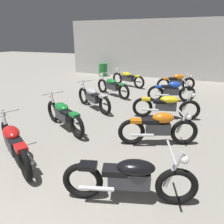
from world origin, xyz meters
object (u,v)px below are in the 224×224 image
Objects in this scene: motorcycle_right_row_4 at (172,91)px; motorcycle_left_row_2 at (63,114)px; motorcycle_right_row_5 at (176,82)px; oil_drum at (103,70)px; motorcycle_left_row_3 at (93,97)px; motorcycle_left_row_5 at (128,78)px; motorcycle_left_row_4 at (112,86)px; motorcycle_right_row_3 at (166,105)px; motorcycle_left_row_1 at (14,142)px; motorcycle_right_row_1 at (130,178)px; motorcycle_right_row_2 at (159,128)px.

motorcycle_left_row_2 is at bearing -124.02° from motorcycle_right_row_4.
oil_drum is (-5.04, 2.48, -0.03)m from motorcycle_right_row_5.
motorcycle_left_row_3 is 4.02m from motorcycle_left_row_5.
motorcycle_left_row_4 is 2.08m from motorcycle_left_row_5.
motorcycle_right_row_3 is (2.55, -4.01, 0.00)m from motorcycle_left_row_5.
motorcycle_left_row_1 is at bearing -90.62° from motorcycle_left_row_3.
motorcycle_left_row_5 and motorcycle_right_row_1 have the same top height.
motorcycle_left_row_5 reaches higher than motorcycle_right_row_4.
motorcycle_left_row_1 and motorcycle_left_row_3 have the same top height.
oil_drum is (-4.98, 10.24, -0.03)m from motorcycle_right_row_1.
motorcycle_left_row_4 is 1.09× the size of motorcycle_right_row_5.
motorcycle_left_row_1 is at bearing -115.04° from motorcycle_right_row_4.
motorcycle_left_row_2 is 3.83m from motorcycle_left_row_4.
motorcycle_right_row_1 is (2.48, -7.91, 0.00)m from motorcycle_left_row_5.
motorcycle_left_row_3 is at bearing -69.34° from oil_drum.
motorcycle_right_row_1 is 7.77m from motorcycle_right_row_5.
motorcycle_right_row_4 and motorcycle_right_row_5 have the same top height.
motorcycle_right_row_2 is at bearing -58.10° from oil_drum.
motorcycle_left_row_3 is at bearing 89.38° from motorcycle_left_row_1.
motorcycle_left_row_3 is 1.00× the size of motorcycle_right_row_4.
motorcycle_left_row_3 is 6.79m from oil_drum.
motorcycle_right_row_3 is (2.69, 3.69, 0.00)m from motorcycle_left_row_1.
motorcycle_left_row_4 is 3.27m from motorcycle_right_row_5.
motorcycle_right_row_1 reaches higher than oil_drum.
motorcycle_right_row_2 is 2.21× the size of oil_drum.
motorcycle_right_row_3 reaches higher than motorcycle_right_row_5.
motorcycle_left_row_2 and motorcycle_right_row_1 have the same top height.
motorcycle_right_row_3 is at bearing 91.53° from motorcycle_right_row_2.
motorcycle_left_row_2 and motorcycle_left_row_4 have the same top height.
motorcycle_left_row_5 is at bearing 88.64° from motorcycle_left_row_3.
motorcycle_left_row_3 is 3.30m from motorcycle_right_row_4.
oil_drum is (-2.36, 10.04, -0.03)m from motorcycle_left_row_1.
motorcycle_left_row_4 is 4.63m from motorcycle_right_row_2.
motorcycle_left_row_3 and motorcycle_left_row_5 have the same top height.
motorcycle_right_row_5 is (0.03, 1.88, 0.00)m from motorcycle_right_row_4.
oil_drum is at bearing 136.84° from motorcycle_left_row_5.
motorcycle_right_row_1 is 1.11× the size of motorcycle_right_row_4.
motorcycle_left_row_4 is at bearing -178.68° from motorcycle_right_row_4.
motorcycle_left_row_1 is 10.31m from oil_drum.
motorcycle_right_row_3 is (2.64, -1.93, 0.00)m from motorcycle_left_row_4.
motorcycle_right_row_4 is (2.52, -2.01, 0.01)m from motorcycle_left_row_5.
motorcycle_right_row_2 and motorcycle_right_row_4 have the same top height.
motorcycle_right_row_2 is (0.12, 2.06, 0.01)m from motorcycle_right_row_1.
motorcycle_right_row_4 is 2.24× the size of oil_drum.
motorcycle_left_row_3 and motorcycle_left_row_4 have the same top height.
motorcycle_right_row_1 is 2.06m from motorcycle_right_row_2.
motorcycle_left_row_3 is (0.04, 3.68, 0.00)m from motorcycle_left_row_1.
motorcycle_right_row_5 is (-0.00, 3.87, 0.01)m from motorcycle_right_row_3.
motorcycle_right_row_1 is 1.12× the size of motorcycle_right_row_2.
motorcycle_left_row_5 is at bearing 107.45° from motorcycle_right_row_1.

